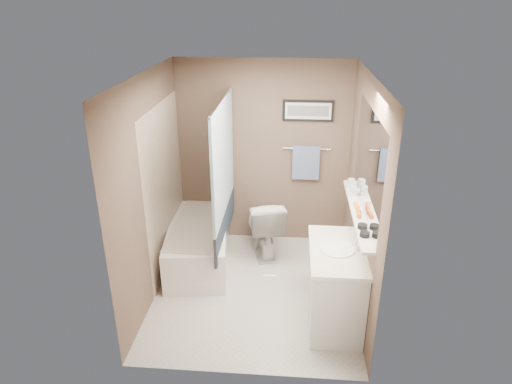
# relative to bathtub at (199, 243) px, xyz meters

# --- Properties ---
(ground) EXTENTS (2.50, 2.50, 0.00)m
(ground) POSITION_rel_bathtub_xyz_m (0.75, -0.57, -0.25)
(ground) COLOR beige
(ground) RESTS_ON ground
(ceiling) EXTENTS (2.20, 2.50, 0.04)m
(ceiling) POSITION_rel_bathtub_xyz_m (0.75, -0.57, 2.13)
(ceiling) COLOR silver
(ceiling) RESTS_ON wall_back
(wall_back) EXTENTS (2.20, 0.04, 2.40)m
(wall_back) POSITION_rel_bathtub_xyz_m (0.75, 0.66, 0.95)
(wall_back) COLOR brown
(wall_back) RESTS_ON ground
(wall_front) EXTENTS (2.20, 0.04, 2.40)m
(wall_front) POSITION_rel_bathtub_xyz_m (0.75, -1.80, 0.95)
(wall_front) COLOR brown
(wall_front) RESTS_ON ground
(wall_left) EXTENTS (0.04, 2.50, 2.40)m
(wall_left) POSITION_rel_bathtub_xyz_m (-0.33, -0.57, 0.95)
(wall_left) COLOR brown
(wall_left) RESTS_ON ground
(wall_right) EXTENTS (0.04, 2.50, 2.40)m
(wall_right) POSITION_rel_bathtub_xyz_m (1.83, -0.57, 0.95)
(wall_right) COLOR brown
(wall_right) RESTS_ON ground
(tile_surround) EXTENTS (0.02, 1.55, 2.00)m
(tile_surround) POSITION_rel_bathtub_xyz_m (-0.34, -0.07, 0.75)
(tile_surround) COLOR beige
(tile_surround) RESTS_ON wall_left
(curtain_rod) EXTENTS (0.02, 1.55, 0.02)m
(curtain_rod) POSITION_rel_bathtub_xyz_m (0.35, -0.07, 1.80)
(curtain_rod) COLOR silver
(curtain_rod) RESTS_ON wall_left
(curtain_upper) EXTENTS (0.03, 1.45, 1.28)m
(curtain_upper) POSITION_rel_bathtub_xyz_m (0.35, -0.07, 1.15)
(curtain_upper) COLOR white
(curtain_upper) RESTS_ON curtain_rod
(curtain_lower) EXTENTS (0.03, 1.45, 0.36)m
(curtain_lower) POSITION_rel_bathtub_xyz_m (0.35, -0.07, 0.33)
(curtain_lower) COLOR #243344
(curtain_lower) RESTS_ON curtain_rod
(mirror) EXTENTS (0.02, 1.60, 1.00)m
(mirror) POSITION_rel_bathtub_xyz_m (1.84, -0.72, 1.37)
(mirror) COLOR silver
(mirror) RESTS_ON wall_right
(shelf) EXTENTS (0.12, 1.60, 0.03)m
(shelf) POSITION_rel_bathtub_xyz_m (1.79, -0.72, 0.85)
(shelf) COLOR silver
(shelf) RESTS_ON wall_right
(towel_bar) EXTENTS (0.60, 0.02, 0.02)m
(towel_bar) POSITION_rel_bathtub_xyz_m (1.30, 0.65, 1.05)
(towel_bar) COLOR silver
(towel_bar) RESTS_ON wall_back
(towel) EXTENTS (0.34, 0.05, 0.44)m
(towel) POSITION_rel_bathtub_xyz_m (1.30, 0.63, 0.87)
(towel) COLOR #8B9ECA
(towel) RESTS_ON towel_bar
(art_frame) EXTENTS (0.62, 0.02, 0.26)m
(art_frame) POSITION_rel_bathtub_xyz_m (1.30, 0.67, 1.53)
(art_frame) COLOR black
(art_frame) RESTS_ON wall_back
(art_mat) EXTENTS (0.56, 0.00, 0.20)m
(art_mat) POSITION_rel_bathtub_xyz_m (1.30, 0.65, 1.53)
(art_mat) COLOR white
(art_mat) RESTS_ON art_frame
(art_image) EXTENTS (0.50, 0.00, 0.13)m
(art_image) POSITION_rel_bathtub_xyz_m (1.30, 0.65, 1.53)
(art_image) COLOR #595959
(art_image) RESTS_ON art_mat
(door) EXTENTS (0.80, 0.02, 2.00)m
(door) POSITION_rel_bathtub_xyz_m (1.30, -1.81, 0.75)
(door) COLOR silver
(door) RESTS_ON wall_front
(door_handle) EXTENTS (0.10, 0.02, 0.02)m
(door_handle) POSITION_rel_bathtub_xyz_m (0.97, -1.76, 0.75)
(door_handle) COLOR silver
(door_handle) RESTS_ON door
(bathtub) EXTENTS (0.87, 1.57, 0.50)m
(bathtub) POSITION_rel_bathtub_xyz_m (0.00, 0.00, 0.00)
(bathtub) COLOR white
(bathtub) RESTS_ON ground
(tub_rim) EXTENTS (0.56, 1.36, 0.02)m
(tub_rim) POSITION_rel_bathtub_xyz_m (-0.00, 0.00, 0.25)
(tub_rim) COLOR beige
(tub_rim) RESTS_ON bathtub
(toilet) EXTENTS (0.61, 0.84, 0.77)m
(toilet) POSITION_rel_bathtub_xyz_m (0.79, 0.28, 0.13)
(toilet) COLOR silver
(toilet) RESTS_ON ground
(vanity) EXTENTS (0.51, 0.91, 0.80)m
(vanity) POSITION_rel_bathtub_xyz_m (1.60, -1.02, 0.15)
(vanity) COLOR silver
(vanity) RESTS_ON ground
(countertop) EXTENTS (0.54, 0.96, 0.04)m
(countertop) POSITION_rel_bathtub_xyz_m (1.59, -1.02, 0.57)
(countertop) COLOR white
(countertop) RESTS_ON vanity
(sink_basin) EXTENTS (0.34, 0.34, 0.01)m
(sink_basin) POSITION_rel_bathtub_xyz_m (1.58, -1.02, 0.60)
(sink_basin) COLOR white
(sink_basin) RESTS_ON countertop
(faucet_spout) EXTENTS (0.02, 0.02, 0.10)m
(faucet_spout) POSITION_rel_bathtub_xyz_m (1.78, -1.02, 0.64)
(faucet_spout) COLOR silver
(faucet_spout) RESTS_ON countertop
(faucet_knob) EXTENTS (0.05, 0.05, 0.05)m
(faucet_knob) POSITION_rel_bathtub_xyz_m (1.78, -0.92, 0.62)
(faucet_knob) COLOR silver
(faucet_knob) RESTS_ON countertop
(candle_bowl_near) EXTENTS (0.09, 0.09, 0.04)m
(candle_bowl_near) POSITION_rel_bathtub_xyz_m (1.79, -1.24, 0.89)
(candle_bowl_near) COLOR black
(candle_bowl_near) RESTS_ON shelf
(candle_bowl_far) EXTENTS (0.09, 0.09, 0.04)m
(candle_bowl_far) POSITION_rel_bathtub_xyz_m (1.79, -1.09, 0.89)
(candle_bowl_far) COLOR black
(candle_bowl_far) RESTS_ON shelf
(hair_brush_front) EXTENTS (0.05, 0.22, 0.04)m
(hair_brush_front) POSITION_rel_bathtub_xyz_m (1.79, -0.79, 0.89)
(hair_brush_front) COLOR #C6551C
(hair_brush_front) RESTS_ON shelf
(hair_brush_back) EXTENTS (0.06, 0.22, 0.04)m
(hair_brush_back) POSITION_rel_bathtub_xyz_m (1.79, -0.69, 0.89)
(hair_brush_back) COLOR orange
(hair_brush_back) RESTS_ON shelf
(pink_comb) EXTENTS (0.05, 0.16, 0.01)m
(pink_comb) POSITION_rel_bathtub_xyz_m (1.79, -0.57, 0.87)
(pink_comb) COLOR #FE9BC0
(pink_comb) RESTS_ON shelf
(glass_jar) EXTENTS (0.08, 0.08, 0.10)m
(glass_jar) POSITION_rel_bathtub_xyz_m (1.79, -0.13, 0.92)
(glass_jar) COLOR silver
(glass_jar) RESTS_ON shelf
(soap_bottle) EXTENTS (0.07, 0.07, 0.15)m
(soap_bottle) POSITION_rel_bathtub_xyz_m (1.79, -0.32, 0.94)
(soap_bottle) COLOR #999999
(soap_bottle) RESTS_ON shelf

